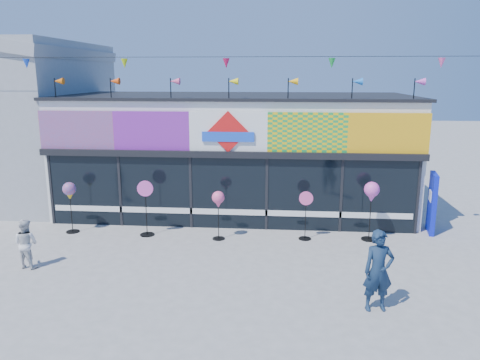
# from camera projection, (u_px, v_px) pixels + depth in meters

# --- Properties ---
(ground) EXTENTS (80.00, 80.00, 0.00)m
(ground) POSITION_uv_depth(u_px,v_px,m) (214.00, 272.00, 11.66)
(ground) COLOR gray
(ground) RESTS_ON ground
(kite_shop) EXTENTS (16.00, 5.70, 5.31)m
(kite_shop) POSITION_uv_depth(u_px,v_px,m) (236.00, 152.00, 16.97)
(kite_shop) COLOR white
(kite_shop) RESTS_ON ground
(blue_sign) EXTENTS (0.29, 0.95, 1.87)m
(blue_sign) POSITION_uv_depth(u_px,v_px,m) (432.00, 203.00, 14.41)
(blue_sign) COLOR #0C1BBF
(blue_sign) RESTS_ON ground
(spinner_0) EXTENTS (0.40, 0.40, 1.59)m
(spinner_0) POSITION_uv_depth(u_px,v_px,m) (70.00, 192.00, 14.31)
(spinner_0) COLOR black
(spinner_0) RESTS_ON ground
(spinner_1) EXTENTS (0.48, 0.44, 1.71)m
(spinner_1) POSITION_uv_depth(u_px,v_px,m) (146.00, 207.00, 14.12)
(spinner_1) COLOR black
(spinner_1) RESTS_ON ground
(spinner_2) EXTENTS (0.37, 0.37, 1.48)m
(spinner_2) POSITION_uv_depth(u_px,v_px,m) (218.00, 201.00, 13.72)
(spinner_2) COLOR black
(spinner_2) RESTS_ON ground
(spinner_3) EXTENTS (0.41, 0.37, 1.47)m
(spinner_3) POSITION_uv_depth(u_px,v_px,m) (306.00, 214.00, 13.81)
(spinner_3) COLOR black
(spinner_3) RESTS_ON ground
(spinner_4) EXTENTS (0.45, 0.45, 1.77)m
(spinner_4) POSITION_uv_depth(u_px,v_px,m) (372.00, 194.00, 13.61)
(spinner_4) COLOR black
(spinner_4) RESTS_ON ground
(adult_man) EXTENTS (0.69, 0.51, 1.73)m
(adult_man) POSITION_uv_depth(u_px,v_px,m) (378.00, 271.00, 9.62)
(adult_man) COLOR #152944
(adult_man) RESTS_ON ground
(child) EXTENTS (0.68, 0.48, 1.27)m
(child) POSITION_uv_depth(u_px,v_px,m) (26.00, 243.00, 11.83)
(child) COLOR silver
(child) RESTS_ON ground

